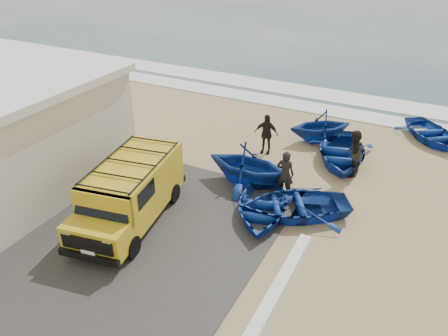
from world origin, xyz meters
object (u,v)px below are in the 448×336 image
at_px(boat_far_left, 320,126).
at_px(boat_far_right, 431,133).
at_px(parapet, 270,306).
at_px(fisherman_back, 266,134).
at_px(van, 130,191).
at_px(boat_mid_right, 341,152).
at_px(boat_near_left, 262,206).
at_px(fisherman_front, 285,174).
at_px(fisherman_middle, 353,154).
at_px(boat_near_right, 294,205).
at_px(boat_mid_left, 248,164).

xyz_separation_m(boat_far_left, boat_far_right, (4.73, 2.54, -0.42)).
distance_m(parapet, fisherman_back, 9.50).
distance_m(van, boat_mid_right, 9.42).
xyz_separation_m(boat_near_left, fisherman_front, (0.25, 1.60, 0.55)).
bearing_deg(boat_near_left, fisherman_middle, 46.17).
bearing_deg(fisherman_front, boat_far_right, -123.42).
bearing_deg(fisherman_back, boat_far_left, 44.32).
bearing_deg(boat_far_left, fisherman_front, -38.05).
height_order(boat_near_right, boat_mid_left, boat_mid_left).
distance_m(van, boat_mid_left, 4.80).
xyz_separation_m(boat_near_right, boat_far_left, (-0.94, 6.34, 0.39)).
xyz_separation_m(boat_mid_left, boat_far_right, (6.13, 7.74, -0.53)).
bearing_deg(boat_near_right, parapet, -19.04).
xyz_separation_m(boat_far_left, fisherman_front, (0.17, -5.29, 0.14)).
xyz_separation_m(boat_near_right, boat_mid_right, (0.49, 4.80, 0.03)).
bearing_deg(boat_mid_left, boat_near_left, -141.13).
distance_m(boat_near_right, boat_far_right, 9.67).
bearing_deg(fisherman_back, van, -114.33).
relative_size(boat_near_left, boat_mid_left, 1.09).
relative_size(boat_near_left, boat_near_right, 0.94).
bearing_deg(fisherman_back, boat_mid_right, 5.93).
relative_size(boat_near_right, boat_mid_left, 1.16).
distance_m(boat_far_left, fisherman_middle, 3.34).
xyz_separation_m(van, boat_mid_left, (2.60, 4.03, -0.29)).
distance_m(boat_mid_left, boat_far_right, 9.88).
xyz_separation_m(boat_near_left, boat_far_right, (4.82, 9.43, -0.01)).
height_order(fisherman_front, fisherman_middle, fisherman_middle).
distance_m(boat_far_left, boat_far_right, 5.39).
xyz_separation_m(fisherman_front, fisherman_back, (-2.00, 2.99, -0.01)).
bearing_deg(fisherman_front, boat_mid_right, -111.71).
relative_size(boat_mid_left, boat_far_left, 1.13).
xyz_separation_m(fisherman_middle, fisherman_back, (-3.92, 0.31, -0.07)).
xyz_separation_m(boat_near_left, boat_near_right, (1.02, 0.54, 0.03)).
relative_size(parapet, fisherman_front, 3.22).
height_order(boat_mid_left, boat_mid_right, boat_mid_left).
bearing_deg(boat_near_left, fisherman_back, 93.91).
distance_m(boat_far_left, fisherman_back, 2.94).
height_order(van, fisherman_middle, van).
relative_size(parapet, boat_near_right, 1.53).
bearing_deg(parapet, boat_mid_right, 92.96).
bearing_deg(fisherman_front, boat_near_left, 77.99).
bearing_deg(boat_far_left, boat_near_left, -40.54).
distance_m(fisherman_middle, fisherman_back, 3.93).
xyz_separation_m(boat_mid_left, fisherman_front, (1.56, -0.09, 0.04)).
bearing_deg(boat_near_right, fisherman_middle, 132.04).
distance_m(boat_near_right, fisherman_front, 1.41).
bearing_deg(fisherman_middle, fisherman_front, -36.66).
bearing_deg(boat_near_right, boat_near_left, -92.86).
relative_size(van, fisherman_back, 2.91).
distance_m(boat_near_left, fisherman_front, 1.71).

